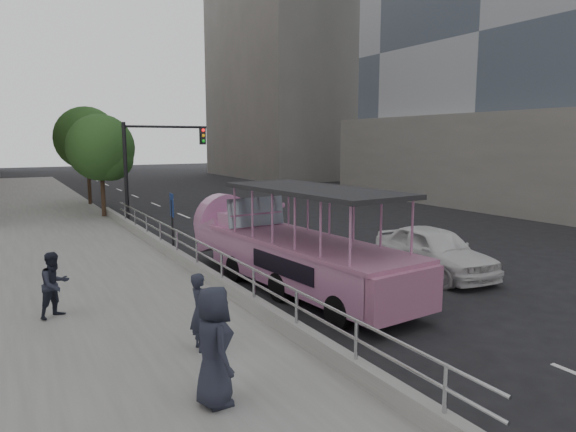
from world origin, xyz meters
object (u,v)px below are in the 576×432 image
at_px(traffic_signal, 150,158).
at_px(street_tree_near, 103,150).
at_px(street_tree_far, 89,141).
at_px(duck_boat, 288,249).
at_px(parking_sign, 172,219).
at_px(pedestrian_near, 200,312).
at_px(pedestrian_far, 214,346).
at_px(car, 434,250).
at_px(pedestrian_mid, 55,285).

bearing_deg(traffic_signal, street_tree_near, 114.98).
relative_size(street_tree_near, street_tree_far, 0.89).
height_order(duck_boat, parking_sign, duck_boat).
height_order(traffic_signal, street_tree_far, street_tree_far).
bearing_deg(pedestrian_near, pedestrian_far, 169.12).
bearing_deg(car, traffic_signal, 118.19).
height_order(pedestrian_mid, street_tree_near, street_tree_near).
distance_m(pedestrian_near, pedestrian_far, 2.16).
height_order(duck_boat, street_tree_far, street_tree_far).
xyz_separation_m(duck_boat, street_tree_near, (-2.45, 15.55, 2.68)).
bearing_deg(street_tree_near, parking_sign, -88.43).
distance_m(car, street_tree_near, 18.44).
relative_size(pedestrian_near, pedestrian_far, 0.82).
xyz_separation_m(duck_boat, pedestrian_mid, (-6.41, -0.44, -0.07)).
bearing_deg(pedestrian_near, traffic_signal, -8.49).
relative_size(duck_boat, street_tree_near, 1.64).
relative_size(duck_boat, car, 2.02).
bearing_deg(street_tree_far, traffic_signal, -81.57).
bearing_deg(traffic_signal, street_tree_far, 98.43).
height_order(duck_boat, street_tree_near, street_tree_near).
xyz_separation_m(parking_sign, traffic_signal, (1.29, 7.65, 1.90)).
height_order(car, parking_sign, parking_sign).
relative_size(pedestrian_mid, street_tree_far, 0.24).
relative_size(pedestrian_near, street_tree_far, 0.24).
xyz_separation_m(pedestrian_near, pedestrian_far, (-0.52, -2.09, 0.17)).
height_order(parking_sign, traffic_signal, traffic_signal).
height_order(car, pedestrian_mid, pedestrian_mid).
xyz_separation_m(duck_boat, pedestrian_far, (-4.68, -5.97, 0.10)).
bearing_deg(traffic_signal, parking_sign, -99.59).
xyz_separation_m(pedestrian_far, street_tree_far, (2.42, 27.52, 3.07)).
bearing_deg(traffic_signal, pedestrian_mid, -113.87).
bearing_deg(pedestrian_mid, pedestrian_near, -89.29).
height_order(parking_sign, street_tree_far, street_tree_far).
relative_size(car, street_tree_near, 0.81).
distance_m(parking_sign, street_tree_far, 17.29).
bearing_deg(duck_boat, pedestrian_near, -136.98).
xyz_separation_m(traffic_signal, street_tree_far, (-1.40, 9.43, 0.81)).
bearing_deg(street_tree_near, traffic_signal, -65.02).
relative_size(pedestrian_far, street_tree_far, 0.29).
distance_m(car, parking_sign, 8.99).
xyz_separation_m(duck_boat, traffic_signal, (-0.85, 12.12, 2.36)).
bearing_deg(pedestrian_near, duck_boat, -43.82).
height_order(street_tree_near, street_tree_far, street_tree_far).
xyz_separation_m(pedestrian_far, parking_sign, (2.53, 10.44, 0.36)).
bearing_deg(pedestrian_far, duck_boat, -36.11).
relative_size(car, pedestrian_mid, 3.03).
distance_m(car, pedestrian_mid, 11.28).
height_order(car, street_tree_far, street_tree_far).
bearing_deg(pedestrian_far, traffic_signal, -9.96).
relative_size(car, parking_sign, 1.85).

